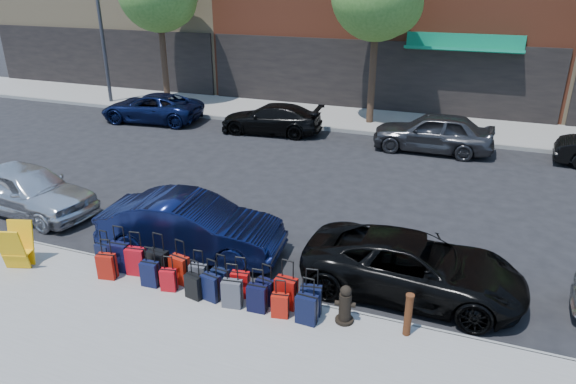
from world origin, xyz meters
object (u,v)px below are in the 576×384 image
at_px(suitcase_front_5, 198,276).
at_px(car_far_1, 271,119).
at_px(bollard, 408,314).
at_px(car_near_1, 192,226).
at_px(car_near_0, 27,189).
at_px(car_far_0, 152,108).
at_px(car_far_2, 433,132).
at_px(fire_hydrant, 345,305).
at_px(car_near_2, 413,266).
at_px(display_rack, 17,247).
at_px(streetlight, 102,10).

bearing_deg(suitcase_front_5, car_far_1, 100.45).
height_order(suitcase_front_5, bollard, suitcase_front_5).
bearing_deg(car_near_1, car_near_0, 79.74).
distance_m(car_far_0, car_far_2, 12.47).
xyz_separation_m(fire_hydrant, car_far_2, (0.37, 11.53, 0.24)).
distance_m(car_near_1, car_near_2, 5.17).
bearing_deg(car_far_1, car_near_2, 30.76).
height_order(car_far_1, car_far_2, car_far_2).
xyz_separation_m(bollard, car_near_2, (-0.15, 1.64, 0.04)).
xyz_separation_m(fire_hydrant, car_far_0, (-12.10, 11.46, 0.13)).
distance_m(suitcase_front_5, bollard, 4.33).
bearing_deg(car_far_2, bollard, 3.25).
xyz_separation_m(bollard, display_rack, (-8.52, -0.66, 0.06)).
bearing_deg(car_near_0, bollard, -94.35).
bearing_deg(display_rack, bollard, -12.41).
bearing_deg(car_near_0, car_far_0, 19.94).
bearing_deg(display_rack, car_far_2, 40.71).
distance_m(streetlight, car_near_1, 17.37).
relative_size(suitcase_front_5, car_near_0, 0.21).
bearing_deg(fire_hydrant, car_near_1, 152.34).
xyz_separation_m(display_rack, car_far_0, (-4.74, 12.09, -0.02)).
relative_size(car_near_0, car_near_2, 0.92).
bearing_deg(fire_hydrant, car_far_0, 128.68).
height_order(car_near_2, car_far_0, car_far_0).
distance_m(car_near_2, car_far_2, 9.88).
bearing_deg(car_far_0, bollard, 43.17).
bearing_deg(car_far_0, suitcase_front_5, 31.98).
distance_m(streetlight, car_far_2, 16.90).
bearing_deg(car_near_0, car_near_1, -88.73).
xyz_separation_m(suitcase_front_5, car_far_2, (3.53, 11.48, 0.33)).
distance_m(suitcase_front_5, car_near_1, 1.78).
height_order(bollard, car_far_1, car_far_1).
height_order(streetlight, car_near_1, streetlight).
relative_size(fire_hydrant, car_far_1, 0.18).
relative_size(streetlight, display_rack, 7.83).
bearing_deg(suitcase_front_5, car_far_2, 68.30).
xyz_separation_m(suitcase_front_5, car_near_0, (-6.46, 1.84, 0.29)).
relative_size(car_far_1, car_far_2, 0.97).
bearing_deg(car_far_1, fire_hydrant, 22.93).
bearing_deg(car_far_1, bollard, 27.24).
height_order(suitcase_front_5, car_near_2, car_near_2).
xyz_separation_m(car_near_0, car_far_1, (3.34, 9.75, -0.09)).
xyz_separation_m(car_near_2, car_far_0, (-13.11, 9.79, 0.01)).
xyz_separation_m(car_near_2, car_far_1, (-7.29, 9.97, -0.01)).
bearing_deg(bollard, suitcase_front_5, 179.76).
height_order(display_rack, car_near_1, car_near_1).
height_order(fire_hydrant, car_far_0, car_far_0).
xyz_separation_m(fire_hydrant, bollard, (1.16, 0.03, 0.08)).
height_order(car_near_1, car_far_2, car_far_2).
xyz_separation_m(bollard, car_near_1, (-5.32, 1.46, 0.13)).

